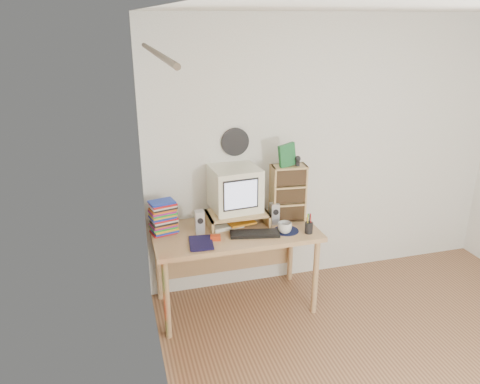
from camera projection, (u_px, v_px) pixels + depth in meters
back_wall at (330, 153)px, 4.41m from camera, size 3.50×0.00×3.50m
left_wall at (169, 269)px, 2.39m from camera, size 0.00×3.50×3.50m
curtain at (166, 245)px, 2.86m from camera, size 0.00×2.20×2.20m
wall_disc at (235, 142)px, 4.09m from camera, size 0.25×0.02×0.25m
desk at (233, 241)px, 4.09m from camera, size 1.40×0.70×0.75m
monitor_riser at (237, 215)px, 4.06m from camera, size 0.52×0.30×0.12m
crt_monitor at (236, 190)px, 4.03m from camera, size 0.43×0.43×0.38m
speaker_left at (200, 222)px, 3.90m from camera, size 0.08×0.08×0.20m
speaker_right at (274, 214)px, 4.08m from camera, size 0.07×0.07×0.19m
keyboard at (255, 234)px, 3.89m from camera, size 0.43×0.22×0.03m
dvd_stack at (163, 217)px, 3.89m from camera, size 0.23×0.18×0.29m
cd_rack at (288, 193)px, 4.11m from camera, size 0.32×0.19×0.51m
mug at (285, 228)px, 3.92m from camera, size 0.15×0.15×0.09m
diary at (189, 242)px, 3.72m from camera, size 0.25×0.20×0.05m
mousepad at (286, 231)px, 3.98m from camera, size 0.25×0.25×0.00m
pen_cup at (309, 226)px, 3.91m from camera, size 0.08×0.08×0.14m
papers at (231, 223)px, 4.08m from camera, size 0.30×0.24×0.04m
red_box at (215, 238)px, 3.81m from camera, size 0.09×0.07×0.04m
game_box at (287, 155)px, 3.96m from camera, size 0.16×0.07×0.20m
webcam at (298, 161)px, 4.00m from camera, size 0.05×0.05×0.09m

